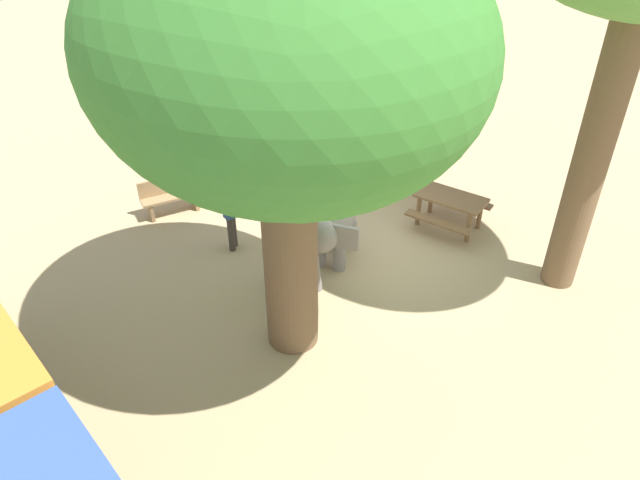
{
  "coord_description": "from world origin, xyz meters",
  "views": [
    {
      "loc": [
        -6.77,
        7.66,
        7.27
      ],
      "look_at": [
        0.23,
        1.36,
        0.8
      ],
      "focal_mm": 32.79,
      "sensor_mm": 36.0,
      "label": 1
    }
  ],
  "objects": [
    {
      "name": "picnic_table_far",
      "position": [
        -0.43,
        -1.95,
        0.59
      ],
      "size": [
        1.8,
        1.78,
        0.78
      ],
      "rotation": [
        0.0,
        0.0,
        3.37
      ],
      "color": "brown",
      "rests_on": "ground_plane"
    },
    {
      "name": "wooden_bench",
      "position": [
        4.29,
        2.37,
        0.47
      ],
      "size": [
        0.73,
        1.46,
        0.88
      ],
      "rotation": [
        0.0,
        0.0,
        1.32
      ],
      "color": "#9E7A51",
      "rests_on": "ground_plane"
    },
    {
      "name": "shade_tree_secondary",
      "position": [
        -0.84,
        2.96,
        4.96
      ],
      "size": [
        5.62,
        5.15,
        7.03
      ],
      "color": "brown",
      "rests_on": "ground_plane"
    },
    {
      "name": "feed_bucket",
      "position": [
        0.33,
        2.37,
        0.16
      ],
      "size": [
        0.36,
        0.36,
        0.32
      ],
      "primitive_type": "cylinder",
      "color": "gray",
      "rests_on": "ground_plane"
    },
    {
      "name": "ground_plane",
      "position": [
        0.0,
        0.0,
        0.0
      ],
      "size": [
        60.0,
        60.0,
        0.0
      ],
      "primitive_type": "plane",
      "color": "tan"
    },
    {
      "name": "elephant",
      "position": [
        0.36,
        0.91,
        0.92
      ],
      "size": [
        1.77,
        2.01,
        1.44
      ],
      "rotation": [
        0.0,
        0.0,
        2.09
      ],
      "color": "gray",
      "rests_on": "ground_plane"
    },
    {
      "name": "picnic_table_near",
      "position": [
        2.02,
        -2.85,
        0.59
      ],
      "size": [
        2.03,
        2.03,
        0.78
      ],
      "rotation": [
        0.0,
        0.0,
        5.77
      ],
      "color": "olive",
      "rests_on": "ground_plane"
    },
    {
      "name": "person_handler",
      "position": [
        2.13,
        2.16,
        0.95
      ],
      "size": [
        0.36,
        0.41,
        1.62
      ],
      "rotation": [
        0.0,
        0.0,
        -2.43
      ],
      "color": "#3F3833",
      "rests_on": "ground_plane"
    }
  ]
}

